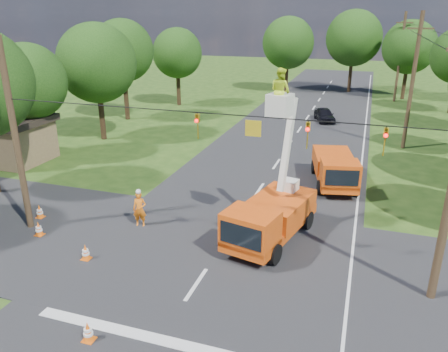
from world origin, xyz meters
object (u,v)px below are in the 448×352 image
(pole_left, at_px, (16,138))
(shed, at_px, (9,138))
(traffic_cone_4, at_px, (86,252))
(tree_left_c, at_px, (28,82))
(traffic_cone_2, at_px, (267,208))
(traffic_cone_7, at_px, (348,156))
(traffic_cone_6, at_px, (40,212))
(traffic_cone_0, at_px, (88,332))
(tree_left_d, at_px, (97,63))
(tree_far_a, at_px, (288,43))
(pole_right_mid, at_px, (413,81))
(tree_left_e, at_px, (122,51))
(second_truck, at_px, (335,168))
(pole_right_far, at_px, (400,57))
(bucket_truck, at_px, (271,207))
(tree_far_b, at_px, (354,38))
(traffic_cone_3, at_px, (322,188))
(tree_far_c, at_px, (409,47))
(ground_worker, at_px, (140,209))
(distant_car, at_px, (325,115))
(tree_left_f, at_px, (177,53))
(traffic_cone_5, at_px, (39,229))

(pole_left, height_order, shed, pole_left)
(traffic_cone_4, distance_m, tree_left_c, 16.44)
(traffic_cone_2, xyz_separation_m, traffic_cone_7, (3.44, 10.46, 0.00))
(traffic_cone_4, bearing_deg, traffic_cone_6, 149.60)
(traffic_cone_0, height_order, tree_left_d, tree_left_d)
(traffic_cone_6, xyz_separation_m, tree_far_a, (4.74, 42.02, 5.83))
(pole_right_mid, bearing_deg, tree_left_e, 175.48)
(second_truck, xyz_separation_m, pole_right_far, (4.41, 29.73, 4.00))
(shed, xyz_separation_m, tree_left_d, (3.00, 7.00, 4.50))
(bucket_truck, distance_m, tree_left_c, 19.93)
(traffic_cone_4, distance_m, pole_right_mid, 26.09)
(tree_left_d, bearing_deg, tree_far_b, 59.04)
(second_truck, xyz_separation_m, traffic_cone_0, (-6.22, -16.18, -0.74))
(traffic_cone_3, bearing_deg, tree_far_c, 79.86)
(ground_worker, distance_m, pole_left, 6.46)
(second_truck, xyz_separation_m, distant_car, (-2.35, 16.77, -0.46))
(traffic_cone_2, relative_size, tree_far_b, 0.07)
(tree_left_e, bearing_deg, traffic_cone_7, -17.05)
(traffic_cone_6, xyz_separation_m, pole_right_mid, (18.24, 19.02, 4.75))
(bucket_truck, height_order, tree_far_b, tree_far_b)
(tree_left_d, xyz_separation_m, tree_left_f, (0.20, 15.00, -0.44))
(pole_left, relative_size, tree_far_b, 0.87)
(traffic_cone_5, distance_m, tree_far_a, 44.12)
(traffic_cone_6, bearing_deg, tree_left_c, 130.11)
(tree_left_c, height_order, tree_left_f, tree_left_f)
(traffic_cone_7, bearing_deg, tree_left_d, -178.75)
(traffic_cone_2, distance_m, tree_far_b, 40.58)
(distant_car, distance_m, tree_far_c, 17.70)
(traffic_cone_2, bearing_deg, ground_worker, -150.48)
(shed, relative_size, tree_far_b, 0.53)
(bucket_truck, height_order, second_truck, bucket_truck)
(traffic_cone_0, distance_m, tree_left_e, 32.12)
(traffic_cone_3, bearing_deg, tree_left_d, 161.12)
(traffic_cone_2, bearing_deg, bucket_truck, -74.30)
(ground_worker, bearing_deg, tree_far_a, 77.54)
(traffic_cone_7, distance_m, tree_far_c, 27.61)
(pole_right_mid, distance_m, shed, 29.30)
(traffic_cone_4, relative_size, tree_far_a, 0.07)
(second_truck, bearing_deg, traffic_cone_4, -140.11)
(second_truck, distance_m, distant_car, 16.94)
(tree_far_b, bearing_deg, traffic_cone_4, -99.87)
(pole_right_mid, xyz_separation_m, tree_far_c, (1.00, 22.00, 0.96))
(traffic_cone_0, distance_m, tree_far_b, 51.57)
(tree_left_e, bearing_deg, traffic_cone_5, -69.79)
(shed, distance_m, tree_far_c, 43.95)
(tree_left_f, relative_size, tree_far_c, 0.92)
(tree_far_c, bearing_deg, traffic_cone_7, -100.41)
(bucket_truck, height_order, pole_left, pole_left)
(tree_left_e, height_order, tree_far_b, tree_far_b)
(traffic_cone_2, distance_m, pole_left, 12.49)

